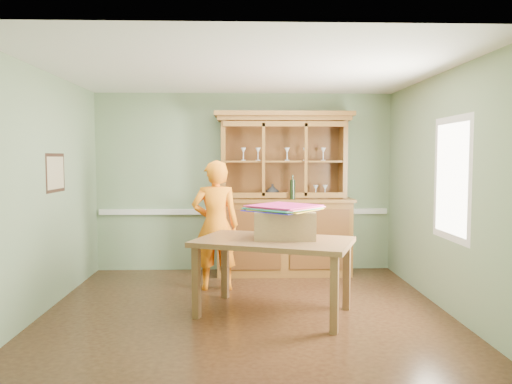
{
  "coord_description": "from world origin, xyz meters",
  "views": [
    {
      "loc": [
        -0.07,
        -5.63,
        1.73
      ],
      "look_at": [
        0.13,
        0.4,
        1.31
      ],
      "focal_mm": 35.0,
      "sensor_mm": 36.0,
      "label": 1
    }
  ],
  "objects_px": {
    "cardboard_box": "(284,224)",
    "person": "(216,225)",
    "dining_table": "(274,248)",
    "china_hutch": "(283,217)"
  },
  "relations": [
    {
      "from": "dining_table",
      "to": "cardboard_box",
      "type": "distance_m",
      "value": 0.3
    },
    {
      "from": "china_hutch",
      "to": "dining_table",
      "type": "distance_m",
      "value": 1.97
    },
    {
      "from": "dining_table",
      "to": "cardboard_box",
      "type": "bearing_deg",
      "value": 58.27
    },
    {
      "from": "cardboard_box",
      "to": "person",
      "type": "bearing_deg",
      "value": 130.26
    },
    {
      "from": "cardboard_box",
      "to": "person",
      "type": "height_order",
      "value": "person"
    },
    {
      "from": "china_hutch",
      "to": "dining_table",
      "type": "relative_size",
      "value": 1.26
    },
    {
      "from": "person",
      "to": "china_hutch",
      "type": "bearing_deg",
      "value": -142.5
    },
    {
      "from": "person",
      "to": "cardboard_box",
      "type": "bearing_deg",
      "value": 125.45
    },
    {
      "from": "china_hutch",
      "to": "cardboard_box",
      "type": "xyz_separation_m",
      "value": [
        -0.15,
        -1.85,
        0.15
      ]
    },
    {
      "from": "cardboard_box",
      "to": "dining_table",
      "type": "bearing_deg",
      "value": -142.18
    }
  ]
}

